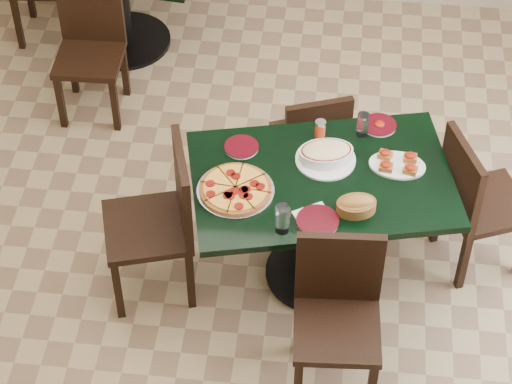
# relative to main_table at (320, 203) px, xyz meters

# --- Properties ---
(floor) EXTENTS (5.50, 5.50, 0.00)m
(floor) POSITION_rel_main_table_xyz_m (-0.38, -0.14, -0.57)
(floor) COLOR #937D55
(floor) RESTS_ON ground
(main_table) EXTENTS (1.44, 1.10, 0.75)m
(main_table) POSITION_rel_main_table_xyz_m (0.00, 0.00, 0.00)
(main_table) COLOR black
(main_table) RESTS_ON floor
(chair_far) EXTENTS (0.47, 0.47, 0.79)m
(chair_far) POSITION_rel_main_table_xyz_m (-0.08, 0.60, -0.13)
(chair_far) COLOR black
(chair_far) RESTS_ON floor
(chair_near) EXTENTS (0.43, 0.43, 0.88)m
(chair_near) POSITION_rel_main_table_xyz_m (0.12, -0.59, -0.08)
(chair_near) COLOR black
(chair_near) RESTS_ON floor
(chair_right) EXTENTS (0.53, 0.53, 0.88)m
(chair_right) POSITION_rel_main_table_xyz_m (0.80, 0.20, -0.08)
(chair_right) COLOR black
(chair_right) RESTS_ON floor
(chair_left) EXTENTS (0.54, 0.54, 0.93)m
(chair_left) POSITION_rel_main_table_xyz_m (-0.79, -0.13, -0.04)
(chair_left) COLOR black
(chair_left) RESTS_ON floor
(back_chair_near) EXTENTS (0.41, 0.41, 0.86)m
(back_chair_near) POSITION_rel_main_table_xyz_m (-1.50, 1.29, -0.09)
(back_chair_near) COLOR black
(back_chair_near) RESTS_ON floor
(pepperoni_pizza) EXTENTS (0.38, 0.38, 0.04)m
(pepperoni_pizza) POSITION_rel_main_table_xyz_m (-0.41, -0.14, 0.20)
(pepperoni_pizza) COLOR silver
(pepperoni_pizza) RESTS_ON main_table
(lasagna_casserole) EXTENTS (0.31, 0.30, 0.09)m
(lasagna_casserole) POSITION_rel_main_table_xyz_m (0.01, 0.12, 0.23)
(lasagna_casserole) COLOR silver
(lasagna_casserole) RESTS_ON main_table
(bread_basket) EXTENTS (0.22, 0.18, 0.09)m
(bread_basket) POSITION_rel_main_table_xyz_m (0.17, -0.21, 0.22)
(bread_basket) COLOR brown
(bread_basket) RESTS_ON main_table
(bruschetta_platter) EXTENTS (0.30, 0.22, 0.05)m
(bruschetta_platter) POSITION_rel_main_table_xyz_m (0.37, 0.12, 0.21)
(bruschetta_platter) COLOR silver
(bruschetta_platter) RESTS_ON main_table
(side_plate_near) EXTENTS (0.21, 0.21, 0.02)m
(side_plate_near) POSITION_rel_main_table_xyz_m (-0.00, -0.30, 0.19)
(side_plate_near) COLOR silver
(side_plate_near) RESTS_ON main_table
(side_plate_far_r) EXTENTS (0.18, 0.18, 0.03)m
(side_plate_far_r) POSITION_rel_main_table_xyz_m (0.27, 0.41, 0.19)
(side_plate_far_r) COLOR silver
(side_plate_far_r) RESTS_ON main_table
(side_plate_far_l) EXTENTS (0.18, 0.18, 0.02)m
(side_plate_far_l) POSITION_rel_main_table_xyz_m (-0.42, 0.16, 0.19)
(side_plate_far_l) COLOR silver
(side_plate_far_l) RESTS_ON main_table
(napkin_setting) EXTENTS (0.22, 0.22, 0.01)m
(napkin_setting) POSITION_rel_main_table_xyz_m (-0.02, -0.28, 0.18)
(napkin_setting) COLOR white
(napkin_setting) RESTS_ON main_table
(water_glass_a) EXTENTS (0.06, 0.06, 0.13)m
(water_glass_a) POSITION_rel_main_table_xyz_m (0.18, 0.34, 0.25)
(water_glass_a) COLOR white
(water_glass_a) RESTS_ON main_table
(water_glass_b) EXTENTS (0.07, 0.07, 0.15)m
(water_glass_b) POSITION_rel_main_table_xyz_m (-0.17, -0.37, 0.26)
(water_glass_b) COLOR white
(water_glass_b) RESTS_ON main_table
(pepper_shaker) EXTENTS (0.06, 0.06, 0.10)m
(pepper_shaker) POSITION_rel_main_table_xyz_m (-0.03, 0.30, 0.23)
(pepper_shaker) COLOR #AB3312
(pepper_shaker) RESTS_ON main_table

